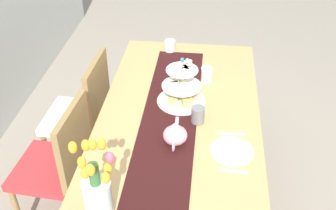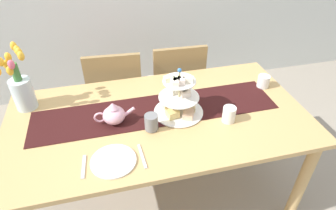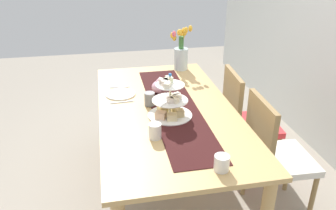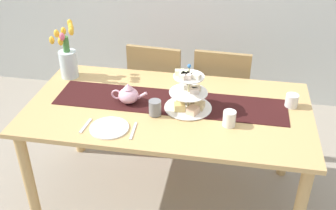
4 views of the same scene
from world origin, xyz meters
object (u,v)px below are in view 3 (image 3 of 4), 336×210
Objects in this scene: tiered_cake_stand at (170,103)px; knife_left at (122,102)px; chair_right at (273,152)px; fork_left at (119,87)px; chair_left at (244,118)px; teapot at (160,86)px; tulip_vase at (181,54)px; dining_table at (167,120)px; cream_jug at (222,163)px; dinner_plate_left at (121,94)px; mug_grey at (150,99)px; mug_white_text at (155,131)px.

tiered_cake_stand reaches higher than knife_left.
chair_right is 1.28m from fork_left.
chair_left is 0.77m from teapot.
chair_left is 0.81m from tulip_vase.
knife_left is (-0.28, -0.30, -0.09)m from tiered_cake_stand.
knife_left reaches higher than dining_table.
tulip_vase reaches higher than cream_jug.
teapot reaches higher than knife_left.
dinner_plate_left is 0.31m from mug_grey.
teapot is 0.59× the size of tulip_vase.
teapot is 1.04m from cream_jug.
tulip_vase is 1.76× the size of dinner_plate_left.
tulip_vase reaches higher than chair_right.
chair_left is 1.04m from knife_left.
teapot is at bearing 180.00° from dining_table.
dining_table is 5.92× the size of tiered_cake_stand.
teapot is at bearing 83.32° from dinner_plate_left.
chair_left is at bearing 115.86° from tiered_cake_stand.
chair_left is (-0.21, 0.70, -0.17)m from dining_table.
tulip_vase is (-0.90, 0.28, 0.05)m from tiered_cake_stand.
mug_grey is at bearing -28.90° from tulip_vase.
tulip_vase reaches higher than dining_table.
mug_white_text reaches higher than dinner_plate_left.
tulip_vase is at bearing -158.91° from chair_right.
tulip_vase is at bearing 119.57° from fork_left.
knife_left is (-0.92, -0.44, -0.04)m from cream_jug.
mug_grey is at bearing -163.18° from cream_jug.
teapot reaches higher than mug_grey.
mug_white_text is (0.60, -0.84, 0.31)m from chair_left.
mug_white_text reaches higher than dining_table.
mug_white_text is at bearing -20.12° from tulip_vase.
tulip_vase reaches higher than teapot.
knife_left is at bearing -114.54° from chair_right.
knife_left is at bearing -132.85° from tiered_cake_stand.
tulip_vase is 2.69× the size of fork_left.
dining_table is at bearing -20.02° from tulip_vase.
cream_jug reaches higher than fork_left.
tiered_cake_stand is at bearing 47.15° from knife_left.
mug_white_text is at bearing 16.50° from knife_left.
mug_grey is at bearing -150.69° from tiered_cake_stand.
dining_table is at bearing 178.72° from tiered_cake_stand.
teapot is at bearing -172.20° from cream_jug.
mug_grey is (-0.37, -0.81, 0.32)m from chair_right.
dinner_plate_left is 2.42× the size of mug_white_text.
mug_grey reaches higher than dinner_plate_left.
chair_left is 5.35× the size of knife_left.
chair_right is at bearing 65.44° from mug_grey.
cream_jug is (0.77, 0.14, 0.14)m from dining_table.
chair_right reaches higher than mug_white_text.
dinner_plate_left is (-0.08, -1.00, 0.27)m from chair_left.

